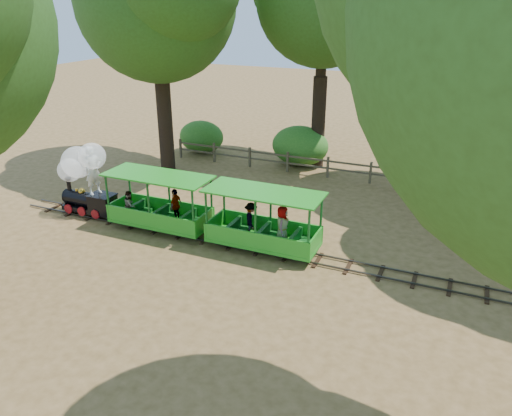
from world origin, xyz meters
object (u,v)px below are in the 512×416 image
at_px(carriage_front, 159,209).
at_px(fence, 349,168).
at_px(locomotive, 83,173).
at_px(carriage_rear, 264,227).

relative_size(carriage_front, fence, 0.21).
height_order(locomotive, carriage_rear, locomotive).
relative_size(carriage_rear, fence, 0.21).
bearing_deg(fence, carriage_rear, -96.26).
relative_size(locomotive, carriage_front, 0.76).
height_order(carriage_front, fence, carriage_front).
height_order(locomotive, fence, locomotive).
bearing_deg(fence, locomotive, -136.42).
bearing_deg(carriage_rear, locomotive, 179.61).
xyz_separation_m(locomotive, fence, (8.33, 7.93, -1.09)).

